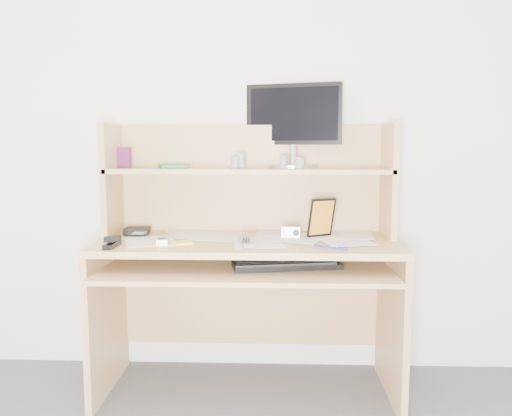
{
  "coord_description": "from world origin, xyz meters",
  "views": [
    {
      "loc": [
        0.12,
        -0.83,
        1.17
      ],
      "look_at": [
        0.04,
        1.43,
        0.91
      ],
      "focal_mm": 35.0,
      "sensor_mm": 36.0,
      "label": 1
    }
  ],
  "objects_px": {
    "desk": "(249,248)",
    "game_case": "(322,217)",
    "keyboard": "(286,264)",
    "monitor": "(293,123)",
    "tv_remote": "(246,243)"
  },
  "relations": [
    {
      "from": "desk",
      "to": "game_case",
      "type": "height_order",
      "value": "desk"
    },
    {
      "from": "keyboard",
      "to": "game_case",
      "type": "xyz_separation_m",
      "value": [
        0.17,
        0.19,
        0.18
      ]
    },
    {
      "from": "keyboard",
      "to": "tv_remote",
      "type": "bearing_deg",
      "value": 176.23
    },
    {
      "from": "monitor",
      "to": "desk",
      "type": "bearing_deg",
      "value": -125.84
    },
    {
      "from": "tv_remote",
      "to": "game_case",
      "type": "relative_size",
      "value": 0.88
    },
    {
      "from": "desk",
      "to": "monitor",
      "type": "height_order",
      "value": "monitor"
    },
    {
      "from": "keyboard",
      "to": "monitor",
      "type": "bearing_deg",
      "value": 72.88
    },
    {
      "from": "desk",
      "to": "game_case",
      "type": "relative_size",
      "value": 7.46
    },
    {
      "from": "keyboard",
      "to": "monitor",
      "type": "xyz_separation_m",
      "value": [
        0.04,
        0.39,
        0.64
      ]
    },
    {
      "from": "tv_remote",
      "to": "game_case",
      "type": "bearing_deg",
      "value": 19.29
    },
    {
      "from": "tv_remote",
      "to": "game_case",
      "type": "xyz_separation_m",
      "value": [
        0.35,
        0.22,
        0.09
      ]
    },
    {
      "from": "monitor",
      "to": "game_case",
      "type": "bearing_deg",
      "value": -41.98
    },
    {
      "from": "desk",
      "to": "tv_remote",
      "type": "relative_size",
      "value": 8.46
    },
    {
      "from": "desk",
      "to": "tv_remote",
      "type": "bearing_deg",
      "value": -89.86
    },
    {
      "from": "tv_remote",
      "to": "game_case",
      "type": "height_order",
      "value": "game_case"
    }
  ]
}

